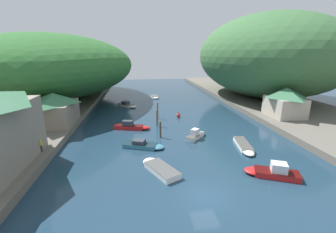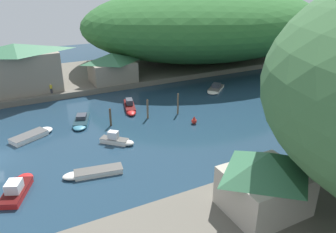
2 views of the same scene
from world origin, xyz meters
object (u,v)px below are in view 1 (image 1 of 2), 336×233
(boat_red_skiff, at_px, (132,127))
(boat_far_right_bank, at_px, (159,168))
(boat_moored_right, at_px, (196,135))
(channel_buoy_near, at_px, (178,115))
(boathouse_shed, at_px, (54,108))
(person_by_boathouse, at_px, (41,144))
(boat_navy_launch, at_px, (155,97))
(boat_near_quay, at_px, (272,172))
(right_bank_cottage, at_px, (285,101))
(boat_white_cruiser, at_px, (144,145))
(boat_far_upstream, at_px, (128,105))
(boat_cabin_cruiser, at_px, (244,147))
(person_on_quay, at_px, (66,118))

(boat_red_skiff, relative_size, boat_far_right_bank, 1.09)
(boat_moored_right, bearing_deg, channel_buoy_near, 137.45)
(boathouse_shed, distance_m, person_by_boathouse, 11.97)
(boat_navy_launch, bearing_deg, boat_near_quay, 94.33)
(right_bank_cottage, relative_size, boat_near_quay, 1.19)
(boat_navy_launch, relative_size, boat_far_right_bank, 0.88)
(boat_navy_launch, height_order, boat_far_right_bank, boat_far_right_bank)
(boat_far_right_bank, bearing_deg, boat_navy_launch, 58.82)
(boathouse_shed, bearing_deg, boat_navy_launch, 53.75)
(right_bank_cottage, bearing_deg, boat_red_skiff, -178.06)
(boat_red_skiff, xyz_separation_m, person_by_boathouse, (-10.82, -10.07, 1.52))
(boat_near_quay, bearing_deg, right_bank_cottage, -12.66)
(channel_buoy_near, relative_size, person_by_boathouse, 0.69)
(boat_moored_right, relative_size, boat_navy_launch, 0.77)
(boat_white_cruiser, height_order, boat_far_upstream, boat_far_upstream)
(channel_buoy_near, bearing_deg, boat_moored_right, -86.47)
(boat_cabin_cruiser, relative_size, channel_buoy_near, 5.48)
(boat_near_quay, relative_size, person_by_boathouse, 3.46)
(boat_moored_right, xyz_separation_m, boat_navy_launch, (-3.94, 32.88, -0.22))
(boat_moored_right, bearing_deg, person_by_boathouse, -123.82)
(channel_buoy_near, xyz_separation_m, person_by_boathouse, (-20.06, -16.25, 1.52))
(boat_navy_launch, bearing_deg, person_on_quay, 49.56)
(boat_red_skiff, distance_m, person_on_quay, 11.25)
(boat_far_upstream, height_order, boat_near_quay, boat_near_quay)
(boat_cabin_cruiser, bearing_deg, person_on_quay, -13.84)
(boat_near_quay, height_order, boat_far_right_bank, boat_near_quay)
(boat_far_upstream, xyz_separation_m, person_by_boathouse, (-9.36, -27.33, 1.60))
(boat_navy_launch, xyz_separation_m, person_on_quay, (-17.09, -26.05, 1.71))
(boat_red_skiff, relative_size, boat_navy_launch, 1.24)
(boat_navy_launch, height_order, person_by_boathouse, person_by_boathouse)
(boat_cabin_cruiser, xyz_separation_m, boat_navy_launch, (-9.51, 37.70, -0.02))
(boat_white_cruiser, height_order, person_by_boathouse, person_by_boathouse)
(boat_navy_launch, bearing_deg, boat_cabin_cruiser, 96.98)
(boathouse_shed, bearing_deg, channel_buoy_near, 11.74)
(boat_far_upstream, bearing_deg, boat_navy_launch, -166.88)
(boathouse_shed, relative_size, boat_moored_right, 2.17)
(boat_cabin_cruiser, height_order, channel_buoy_near, channel_buoy_near)
(boat_far_right_bank, distance_m, person_by_boathouse, 14.87)
(boat_cabin_cruiser, xyz_separation_m, channel_buoy_near, (-6.29, 16.55, 0.17))
(boat_cabin_cruiser, distance_m, boat_far_upstream, 32.44)
(right_bank_cottage, height_order, boat_moored_right, right_bank_cottage)
(right_bank_cottage, relative_size, person_by_boathouse, 4.12)
(boat_moored_right, xyz_separation_m, boat_far_right_bank, (-6.75, -9.13, -0.17))
(right_bank_cottage, bearing_deg, boat_moored_right, -160.94)
(boat_far_right_bank, relative_size, channel_buoy_near, 5.11)
(boat_navy_launch, xyz_separation_m, boat_near_quay, (9.13, -44.85, 0.21))
(person_by_boathouse, bearing_deg, boat_navy_launch, -10.53)
(right_bank_cottage, relative_size, channel_buoy_near, 5.95)
(channel_buoy_near, height_order, person_by_boathouse, person_by_boathouse)
(boat_far_right_bank, bearing_deg, person_on_quay, 104.46)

